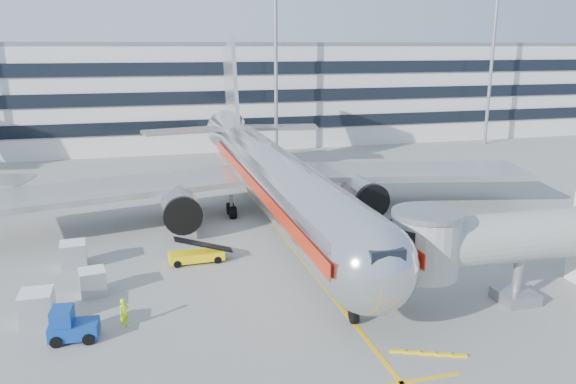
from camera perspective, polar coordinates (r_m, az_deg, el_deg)
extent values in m
plane|color=gray|center=(39.39, 2.34, -7.91)|extent=(180.00, 180.00, 0.00)
cube|color=yellow|center=(48.42, -1.21, -3.53)|extent=(0.25, 70.00, 0.01)
cube|color=yellow|center=(27.87, 11.46, -18.47)|extent=(6.00, 0.25, 0.01)
cylinder|color=silver|center=(45.40, -0.63, 0.75)|extent=(5.00, 36.00, 5.00)
sphere|color=silver|center=(29.14, 8.38, -7.49)|extent=(5.00, 5.00, 5.00)
cone|color=silver|center=(67.38, -5.57, 5.78)|extent=(5.00, 10.00, 5.00)
cube|color=black|center=(27.46, 9.71, -6.43)|extent=(1.80, 1.20, 0.90)
cube|color=#B7B7BC|center=(55.09, 11.12, 2.10)|extent=(24.95, 12.07, 0.50)
cube|color=#B7B7BC|center=(49.60, -16.98, 0.35)|extent=(24.95, 12.07, 0.50)
cylinder|color=#99999E|center=(50.24, 7.67, -0.37)|extent=(3.00, 4.20, 3.00)
cylinder|color=#99999E|center=(46.59, -10.82, -1.70)|extent=(3.00, 4.20, 3.00)
cylinder|color=black|center=(48.47, 8.57, -0.96)|extent=(3.10, 0.50, 3.10)
cylinder|color=black|center=(44.67, -10.61, -2.40)|extent=(3.10, 0.50, 3.10)
cube|color=#B7B7BC|center=(67.34, -5.74, 9.54)|extent=(0.45, 9.39, 13.72)
cube|color=#B7B7BC|center=(69.37, -1.22, 6.60)|extent=(10.41, 4.94, 0.35)
cube|color=#B7B7BC|center=(67.59, -10.36, 6.15)|extent=(10.41, 4.94, 0.35)
cylinder|color=gray|center=(32.16, 6.72, -11.66)|extent=(0.24, 0.24, 1.80)
cylinder|color=black|center=(32.36, 6.69, -12.38)|extent=(0.35, 0.90, 0.90)
cylinder|color=gray|center=(52.63, 1.11, -0.90)|extent=(0.30, 0.30, 2.00)
cylinder|color=gray|center=(51.27, -5.77, -1.40)|extent=(0.30, 0.30, 2.00)
cube|color=red|center=(46.00, 2.41, 1.31)|extent=(0.06, 38.00, 0.90)
cube|color=red|center=(44.78, -3.75, 0.92)|extent=(0.06, 38.00, 0.90)
cylinder|color=#A8A8A3|center=(35.97, 22.66, -4.17)|extent=(13.00, 3.00, 3.00)
cylinder|color=#A8A8A3|center=(32.59, 13.80, -5.34)|extent=(3.80, 3.80, 3.40)
cylinder|color=gray|center=(32.00, 14.00, -2.14)|extent=(4.00, 4.00, 0.30)
cube|color=black|center=(32.00, 11.75, -5.59)|extent=(1.40, 2.60, 2.60)
cylinder|color=gray|center=(36.84, 22.26, -8.01)|extent=(0.56, 0.56, 3.20)
cube|color=gray|center=(37.31, 22.08, -9.78)|extent=(2.20, 2.20, 0.70)
cylinder|color=black|center=(36.80, 20.94, -10.01)|extent=(0.35, 0.70, 0.70)
cylinder|color=black|center=(37.84, 23.18, -9.55)|extent=(0.35, 0.70, 0.70)
cube|color=silver|center=(93.63, -8.46, 9.82)|extent=(150.00, 24.00, 15.00)
cube|color=black|center=(82.07, -7.33, 6.75)|extent=(150.00, 0.30, 1.80)
cube|color=black|center=(81.63, -7.43, 9.53)|extent=(150.00, 0.30, 1.80)
cube|color=black|center=(81.38, -7.52, 12.33)|extent=(150.00, 0.30, 1.80)
cube|color=gray|center=(93.32, -8.64, 14.60)|extent=(150.00, 24.00, 0.60)
cylinder|color=gray|center=(79.04, -1.24, 12.75)|extent=(0.50, 0.50, 25.00)
cylinder|color=gray|center=(93.26, 19.98, 12.19)|extent=(0.50, 0.50, 25.00)
cube|color=yellow|center=(41.04, -9.29, -6.42)|extent=(3.94, 1.52, 0.62)
cube|color=black|center=(40.76, -9.34, -5.37)|extent=(4.13, 1.08, 1.36)
cylinder|color=black|center=(41.56, -11.35, -6.57)|extent=(0.54, 0.26, 0.53)
cylinder|color=black|center=(40.41, -11.17, -7.18)|extent=(0.54, 0.26, 0.53)
cylinder|color=black|center=(41.87, -7.45, -6.24)|extent=(0.54, 0.26, 0.53)
cylinder|color=black|center=(40.72, -7.17, -6.84)|extent=(0.54, 0.26, 0.53)
cube|color=navy|center=(32.51, -20.89, -12.93)|extent=(2.58, 1.60, 0.80)
cube|color=navy|center=(32.27, -21.97, -11.67)|extent=(1.16, 1.41, 0.97)
cube|color=black|center=(32.14, -22.02, -11.18)|extent=(1.06, 1.22, 0.09)
cylinder|color=black|center=(33.36, -22.04, -12.82)|extent=(0.64, 0.31, 0.62)
cylinder|color=black|center=(32.21, -22.48, -13.89)|extent=(0.64, 0.31, 0.62)
cylinder|color=black|center=(33.07, -19.27, -12.80)|extent=(0.64, 0.31, 0.62)
cylinder|color=black|center=(31.91, -19.60, -13.89)|extent=(0.64, 0.31, 0.62)
cube|color=#B2B5BA|center=(35.00, -24.11, -10.65)|extent=(1.75, 1.75, 1.80)
cube|color=white|center=(34.64, -24.27, -9.27)|extent=(1.75, 1.75, 0.07)
cube|color=#B2B5BA|center=(42.31, -20.94, -6.00)|extent=(1.84, 1.84, 1.77)
cube|color=white|center=(42.01, -21.06, -4.84)|extent=(1.84, 1.84, 0.07)
cube|color=#B2B5BA|center=(37.47, -19.23, -8.67)|extent=(1.75, 1.75, 1.59)
cube|color=white|center=(37.17, -19.33, -7.51)|extent=(1.75, 1.75, 0.06)
imported|color=#B9F019|center=(32.80, -16.30, -11.75)|extent=(0.74, 0.69, 1.69)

